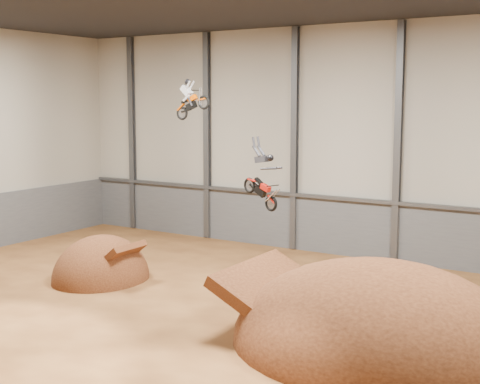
% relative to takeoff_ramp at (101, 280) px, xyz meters
% --- Properties ---
extents(floor, '(40.00, 40.00, 0.00)m').
position_rel_takeoff_ramp_xyz_m(floor, '(8.66, -2.88, 0.00)').
color(floor, '#543016').
rests_on(floor, ground).
extents(back_wall, '(40.00, 0.10, 14.00)m').
position_rel_takeoff_ramp_xyz_m(back_wall, '(8.66, 12.12, 7.00)').
color(back_wall, '#A7A294').
rests_on(back_wall, ground).
extents(lower_band_back, '(39.80, 0.18, 3.50)m').
position_rel_takeoff_ramp_xyz_m(lower_band_back, '(8.66, 12.02, 1.75)').
color(lower_band_back, '#55575C').
rests_on(lower_band_back, ground).
extents(steel_rail, '(39.80, 0.35, 0.20)m').
position_rel_takeoff_ramp_xyz_m(steel_rail, '(8.66, 11.87, 3.55)').
color(steel_rail, '#47494F').
rests_on(steel_rail, lower_band_back).
extents(steel_column_0, '(0.40, 0.36, 13.90)m').
position_rel_takeoff_ramp_xyz_m(steel_column_0, '(-8.01, 11.92, 7.00)').
color(steel_column_0, '#47494F').
rests_on(steel_column_0, ground).
extents(steel_column_1, '(0.40, 0.36, 13.90)m').
position_rel_takeoff_ramp_xyz_m(steel_column_1, '(-1.34, 11.92, 7.00)').
color(steel_column_1, '#47494F').
rests_on(steel_column_1, ground).
extents(steel_column_2, '(0.40, 0.36, 13.90)m').
position_rel_takeoff_ramp_xyz_m(steel_column_2, '(5.33, 11.92, 7.00)').
color(steel_column_2, '#47494F').
rests_on(steel_column_2, ground).
extents(steel_column_3, '(0.40, 0.36, 13.90)m').
position_rel_takeoff_ramp_xyz_m(steel_column_3, '(11.99, 11.92, 7.00)').
color(steel_column_3, '#47494F').
rests_on(steel_column_3, ground).
extents(takeoff_ramp, '(4.79, 5.53, 4.79)m').
position_rel_takeoff_ramp_xyz_m(takeoff_ramp, '(0.00, 0.00, 0.00)').
color(takeoff_ramp, '#3D1D0F').
rests_on(takeoff_ramp, ground).
extents(landing_ramp, '(11.61, 10.27, 6.70)m').
position_rel_takeoff_ramp_xyz_m(landing_ramp, '(15.95, -1.55, 0.00)').
color(landing_ramp, '#3D1D0F').
rests_on(landing_ramp, ground).
extents(fmx_rider_a, '(2.91, 0.98, 2.75)m').
position_rel_takeoff_ramp_xyz_m(fmx_rider_a, '(3.84, 3.33, 9.77)').
color(fmx_rider_a, '#DA4F00').
extents(fmx_rider_b, '(4.02, 1.88, 3.73)m').
position_rel_takeoff_ramp_xyz_m(fmx_rider_b, '(8.94, 1.21, 6.13)').
color(fmx_rider_b, red).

